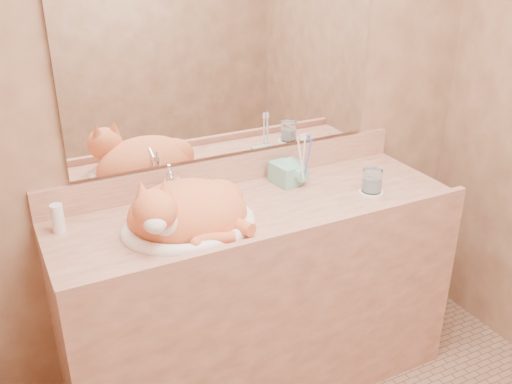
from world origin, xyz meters
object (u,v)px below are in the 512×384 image
soap_dispenser (295,167)px  cat (184,210)px  water_glass (372,181)px  vanity_counter (259,298)px  toothbrush_cup (304,177)px  sink_basin (188,207)px

soap_dispenser → cat: bearing=-174.5°
cat → water_glass: cat is taller
soap_dispenser → vanity_counter: bearing=-163.7°
toothbrush_cup → sink_basin: bearing=-169.4°
sink_basin → cat: bearing=-142.3°
vanity_counter → sink_basin: size_ratio=3.28×
toothbrush_cup → cat: bearing=-169.0°
vanity_counter → cat: (-0.31, -0.03, 0.50)m
vanity_counter → toothbrush_cup: bearing=18.0°
sink_basin → water_glass: bearing=8.7°
soap_dispenser → toothbrush_cup: size_ratio=1.82×
cat → toothbrush_cup: cat is taller
vanity_counter → water_glass: size_ratio=16.91×
sink_basin → soap_dispenser: (0.51, 0.11, 0.02)m
vanity_counter → water_glass: 0.68m
vanity_counter → sink_basin: sink_basin is taller
sink_basin → soap_dispenser: bearing=26.6°
cat → water_glass: 0.78m
vanity_counter → water_glass: (0.47, -0.09, 0.48)m
soap_dispenser → toothbrush_cup: (0.04, -0.01, -0.05)m
sink_basin → toothbrush_cup: 0.55m
vanity_counter → sink_basin: 0.58m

